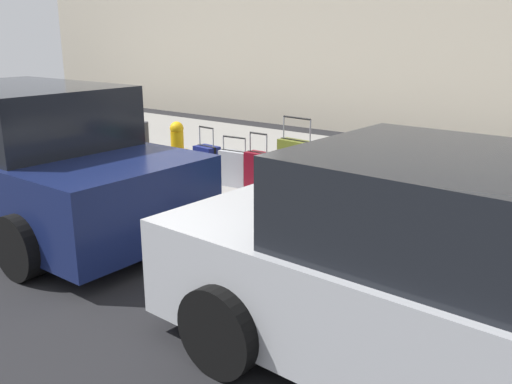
# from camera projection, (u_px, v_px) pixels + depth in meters

# --- Properties ---
(ground_plane) EXTENTS (40.00, 40.00, 0.00)m
(ground_plane) POSITION_uv_depth(u_px,v_px,m) (160.00, 196.00, 7.85)
(ground_plane) COLOR black
(sidewalk_curb) EXTENTS (18.00, 5.00, 0.14)m
(sidewalk_curb) POSITION_uv_depth(u_px,v_px,m) (266.00, 161.00, 9.71)
(sidewalk_curb) COLOR gray
(sidewalk_curb) RESTS_ON ground_plane
(suitcase_navy_0) EXTENTS (0.49, 0.23, 0.92)m
(suitcase_navy_0) POSITION_uv_depth(u_px,v_px,m) (456.00, 205.00, 5.95)
(suitcase_navy_0) COLOR navy
(suitcase_navy_0) RESTS_ON sidewalk_curb
(suitcase_teal_1) EXTENTS (0.41, 0.28, 0.67)m
(suitcase_teal_1) POSITION_uv_depth(u_px,v_px,m) (405.00, 198.00, 6.22)
(suitcase_teal_1) COLOR #0F606B
(suitcase_teal_1) RESTS_ON sidewalk_curb
(suitcase_black_2) EXTENTS (0.38, 0.22, 0.86)m
(suitcase_black_2) POSITION_uv_depth(u_px,v_px,m) (368.00, 188.00, 6.56)
(suitcase_black_2) COLOR black
(suitcase_black_2) RESTS_ON sidewalk_curb
(suitcase_red_3) EXTENTS (0.43, 0.23, 0.83)m
(suitcase_red_3) POSITION_uv_depth(u_px,v_px,m) (331.00, 185.00, 6.85)
(suitcase_red_3) COLOR red
(suitcase_red_3) RESTS_ON sidewalk_curb
(suitcase_olive_4) EXTENTS (0.51, 0.24, 1.09)m
(suitcase_olive_4) POSITION_uv_depth(u_px,v_px,m) (296.00, 169.00, 7.20)
(suitcase_olive_4) COLOR #59601E
(suitcase_olive_4) RESTS_ON sidewalk_curb
(suitcase_maroon_5) EXTENTS (0.35, 0.21, 0.84)m
(suitcase_maroon_5) POSITION_uv_depth(u_px,v_px,m) (258.00, 173.00, 7.44)
(suitcase_maroon_5) COLOR maroon
(suitcase_maroon_5) RESTS_ON sidewalk_curb
(suitcase_silver_6) EXTENTS (0.45, 0.23, 0.72)m
(suitcase_silver_6) POSITION_uv_depth(u_px,v_px,m) (234.00, 168.00, 7.81)
(suitcase_silver_6) COLOR #9EA0A8
(suitcase_silver_6) RESTS_ON sidewalk_curb
(suitcase_navy_7) EXTENTS (0.37, 0.27, 0.81)m
(suitcase_navy_7) POSITION_uv_depth(u_px,v_px,m) (207.00, 163.00, 8.09)
(suitcase_navy_7) COLOR navy
(suitcase_navy_7) RESTS_ON sidewalk_curb
(fire_hydrant) EXTENTS (0.39, 0.21, 0.82)m
(fire_hydrant) POSITION_uv_depth(u_px,v_px,m) (177.00, 147.00, 8.44)
(fire_hydrant) COLOR #D89E0C
(fire_hydrant) RESTS_ON sidewalk_curb
(bollard_post) EXTENTS (0.16, 0.16, 0.77)m
(bollard_post) POSITION_uv_depth(u_px,v_px,m) (144.00, 146.00, 8.70)
(bollard_post) COLOR #333338
(bollard_post) RESTS_ON sidewalk_curb
(parked_car_silver_0) EXTENTS (4.35, 2.10, 1.54)m
(parked_car_silver_0) POSITION_uv_depth(u_px,v_px,m) (475.00, 286.00, 3.42)
(parked_car_silver_0) COLOR #B2B5BA
(parked_car_silver_0) RESTS_ON ground_plane
(parked_car_navy_1) EXTENTS (4.67, 2.11, 1.67)m
(parked_car_navy_1) POSITION_uv_depth(u_px,v_px,m) (25.00, 160.00, 6.56)
(parked_car_navy_1) COLOR #141E4C
(parked_car_navy_1) RESTS_ON ground_plane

